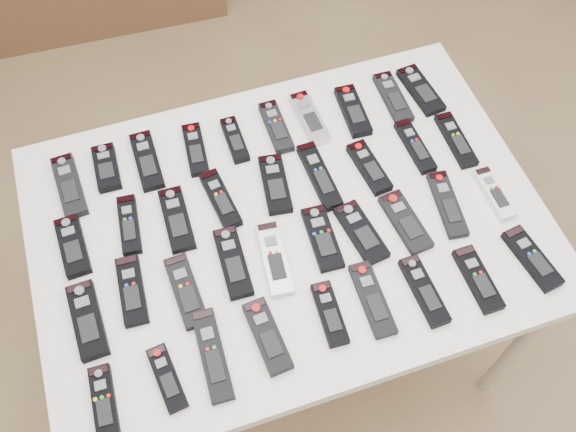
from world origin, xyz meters
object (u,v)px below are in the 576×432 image
object	(u,v)px
remote_25	(361,232)
remote_32	(267,336)
remote_4	(235,140)
remote_18	(456,140)
table	(288,232)
remote_6	(309,118)
remote_5	(276,127)
remote_20	(132,290)
remote_33	(330,314)
remote_36	(478,279)
remote_15	(319,176)
remote_0	(69,186)
remote_12	(177,219)
remote_17	(415,146)
remote_11	(129,225)
remote_7	(353,111)
remote_24	(322,238)
remote_37	(532,258)
remote_14	(275,184)
remote_34	(372,299)
remote_21	(186,291)
remote_35	(424,291)
remote_31	(213,355)
remote_3	(195,149)
remote_10	(73,246)
remote_22	(233,262)
remote_26	(405,222)
remote_16	(369,167)
remote_23	(275,258)
remote_1	(106,168)
remote_2	(147,161)
remote_8	(393,98)
remote_29	(104,403)
remote_13	(220,199)
remote_9	(421,90)
remote_19	(87,320)
remote_27	(447,204)
remote_30	(167,378)
remote_28	(494,193)

from	to	relation	value
remote_25	remote_32	bearing A→B (deg)	-156.97
remote_4	remote_18	world-z (taller)	remote_4
table	remote_6	xyz separation A→B (m)	(0.16, 0.28, 0.07)
remote_5	remote_32	size ratio (longest dim) A/B	0.97
remote_20	remote_33	world-z (taller)	remote_33
remote_36	remote_15	bearing A→B (deg)	122.25
remote_0	remote_12	bearing A→B (deg)	-41.14
remote_17	remote_20	world-z (taller)	same
remote_11	remote_7	bearing A→B (deg)	19.32
remote_24	remote_37	xyz separation A→B (m)	(0.45, -0.21, 0.00)
remote_14	remote_34	bearing A→B (deg)	-65.26
remote_21	remote_35	world-z (taller)	remote_35
remote_31	remote_34	size ratio (longest dim) A/B	1.14
remote_31	remote_37	bearing A→B (deg)	1.14
remote_11	remote_3	bearing A→B (deg)	44.86
remote_10	remote_33	size ratio (longest dim) A/B	1.06
remote_22	remote_26	size ratio (longest dim) A/B	1.06
remote_34	remote_16	bearing A→B (deg)	70.55
remote_0	remote_23	xyz separation A→B (m)	(0.43, -0.36, -0.00)
remote_1	remote_6	world-z (taller)	same
remote_22	remote_25	xyz separation A→B (m)	(0.32, -0.02, -0.00)
remote_1	remote_4	size ratio (longest dim) A/B	0.97
remote_7	remote_2	bearing A→B (deg)	-178.02
remote_10	remote_25	bearing A→B (deg)	-18.17
remote_24	remote_26	size ratio (longest dim) A/B	1.01
remote_16	remote_8	bearing A→B (deg)	46.68
remote_16	remote_3	bearing A→B (deg)	148.08
remote_0	remote_4	distance (m)	0.44
remote_1	remote_25	size ratio (longest dim) A/B	0.82
remote_12	remote_17	xyz separation A→B (m)	(0.65, 0.02, 0.00)
remote_10	remote_37	size ratio (longest dim) A/B	0.95
remote_1	remote_29	size ratio (longest dim) A/B	0.86
remote_3	remote_21	xyz separation A→B (m)	(-0.12, -0.39, 0.00)
remote_13	remote_17	world-z (taller)	remote_13
remote_7	remote_20	distance (m)	0.76
remote_9	remote_11	xyz separation A→B (m)	(-0.86, -0.17, 0.00)
remote_2	remote_4	world-z (taller)	remote_4
remote_5	remote_12	bearing A→B (deg)	-148.03
remote_14	remote_32	size ratio (longest dim) A/B	0.99
remote_6	remote_23	size ratio (longest dim) A/B	0.92
remote_17	remote_19	bearing A→B (deg)	-168.21
remote_27	remote_30	size ratio (longest dim) A/B	1.28
remote_11	remote_26	world-z (taller)	remote_11
remote_14	remote_35	xyz separation A→B (m)	(0.23, -0.39, 0.00)
remote_2	remote_7	distance (m)	0.57
remote_24	remote_26	xyz separation A→B (m)	(0.21, -0.02, 0.00)
remote_12	remote_31	xyz separation A→B (m)	(-0.01, -0.36, 0.00)
remote_0	remote_13	distance (m)	0.39
remote_28	remote_35	world-z (taller)	remote_35
remote_12	remote_20	size ratio (longest dim) A/B	1.04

